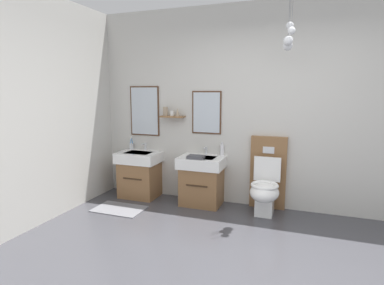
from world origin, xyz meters
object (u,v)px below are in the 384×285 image
(toothbrush_cup, at_px, (131,146))
(vanity_sink_right, at_px, (202,179))
(toilet, at_px, (266,185))
(vanity_sink_left, at_px, (140,173))
(folded_hand_towel, at_px, (196,157))
(soap_dispenser, at_px, (222,150))

(toothbrush_cup, bearing_deg, vanity_sink_right, -7.68)
(vanity_sink_right, distance_m, toilet, 0.89)
(vanity_sink_left, relative_size, toilet, 0.69)
(vanity_sink_left, xyz_separation_m, vanity_sink_right, (1.00, 0.00, 0.00))
(vanity_sink_right, xyz_separation_m, folded_hand_towel, (-0.04, -0.14, 0.35))
(folded_hand_towel, bearing_deg, vanity_sink_left, 171.42)
(vanity_sink_right, distance_m, toothbrush_cup, 1.30)
(vanity_sink_right, bearing_deg, vanity_sink_left, 180.00)
(toothbrush_cup, bearing_deg, folded_hand_towel, -14.62)
(vanity_sink_right, bearing_deg, soap_dispenser, 35.93)
(vanity_sink_left, distance_m, toilet, 1.89)
(vanity_sink_left, xyz_separation_m, folded_hand_towel, (0.96, -0.14, 0.35))
(vanity_sink_right, bearing_deg, toothbrush_cup, 172.32)
(vanity_sink_left, height_order, folded_hand_towel, folded_hand_towel)
(vanity_sink_left, bearing_deg, toilet, 0.15)
(folded_hand_towel, bearing_deg, toilet, 9.08)
(vanity_sink_right, distance_m, folded_hand_towel, 0.38)
(toothbrush_cup, bearing_deg, toilet, -4.33)
(vanity_sink_left, bearing_deg, folded_hand_towel, -8.58)
(toothbrush_cup, height_order, folded_hand_towel, toothbrush_cup)
(toilet, xyz_separation_m, soap_dispenser, (-0.65, 0.17, 0.40))
(toothbrush_cup, relative_size, folded_hand_towel, 0.94)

